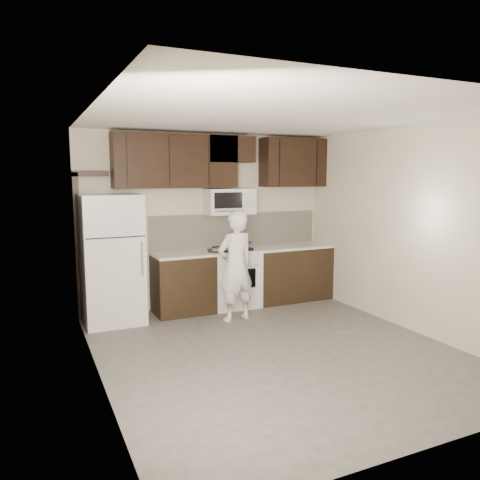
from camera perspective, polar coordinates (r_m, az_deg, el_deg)
floor at (r=5.71m, az=4.36°, el=-13.24°), size 4.50×4.50×0.00m
back_wall at (r=7.41m, az=-4.00°, el=2.40°), size 4.00×0.00×4.00m
ceiling at (r=5.36m, az=4.67°, el=14.76°), size 4.50×4.50×0.00m
counter_run at (r=7.50m, az=1.23°, el=-4.43°), size 2.95×0.64×0.91m
stove at (r=7.37m, az=-0.89°, el=-4.61°), size 0.76×0.66×0.94m
backsplash at (r=7.60m, az=-0.43°, el=1.28°), size 2.90×0.02×0.54m
upper_cabinets at (r=7.29m, az=-2.03°, el=9.67°), size 3.48×0.35×0.78m
microwave at (r=7.32m, az=-1.29°, el=4.71°), size 0.76×0.42×0.40m
refrigerator at (r=6.72m, az=-15.32°, el=-2.29°), size 0.80×0.76×1.80m
door_trim at (r=6.94m, az=-18.87°, el=0.78°), size 0.50×0.08×2.12m
saucepan at (r=7.49m, az=-0.09°, el=-0.43°), size 0.27×0.16×0.15m
baking_tray at (r=7.11m, az=-2.43°, el=-1.30°), size 0.45×0.39×0.02m
pizza at (r=7.11m, az=-2.44°, el=-1.15°), size 0.32×0.32×0.02m
person at (r=6.60m, az=-0.53°, el=-3.20°), size 0.63×0.48×1.57m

